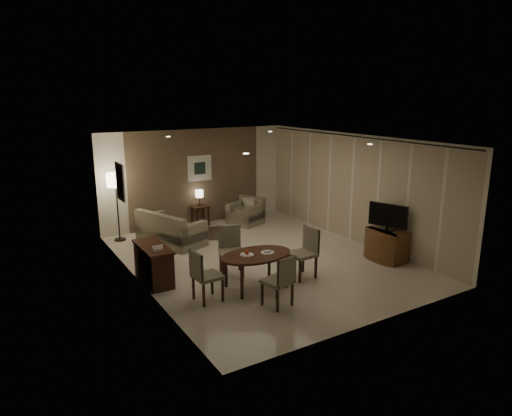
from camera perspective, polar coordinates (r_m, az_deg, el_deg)
room_shell at (r=10.37m, az=-0.57°, el=1.30°), size 5.50×7.00×2.70m
taupe_accent at (r=13.07m, az=-7.48°, el=3.85°), size 3.96×0.03×2.70m
curtain_wall at (r=11.64m, az=11.90°, el=2.26°), size 0.08×6.70×2.58m
curtain_rod at (r=11.45m, az=12.24°, el=8.74°), size 0.03×6.80×0.03m
art_back_frame at (r=13.04m, az=-7.06°, el=4.96°), size 0.72×0.03×0.72m
art_back_canvas at (r=13.03m, az=-7.04°, el=4.95°), size 0.34×0.01×0.34m
art_left_frame at (r=9.97m, az=-16.60°, el=3.14°), size 0.03×0.60×0.80m
art_left_canvas at (r=9.98m, az=-16.52°, el=3.15°), size 0.01×0.46×0.64m
downlight_nl at (r=7.56m, az=-1.27°, el=6.81°), size 0.10×0.10×0.01m
downlight_nr at (r=9.27m, az=14.06°, el=7.74°), size 0.10×0.10×0.01m
downlight_fl at (r=10.82m, az=-10.92°, el=8.75°), size 0.10×0.10×0.01m
downlight_fr at (r=12.07m, az=1.79°, el=9.52°), size 0.10×0.10×0.01m
console_desk at (r=9.31m, az=-12.68°, el=-6.82°), size 0.48×1.20×0.75m
telephone at (r=8.90m, az=-12.20°, el=-4.87°), size 0.20×0.14×0.09m
tv_cabinet at (r=10.67m, az=16.00°, el=-4.45°), size 0.48×0.90×0.70m
flat_tv at (r=10.47m, az=16.17°, el=-0.99°), size 0.36×0.85×0.60m
dining_table at (r=8.85m, az=0.04°, el=-7.85°), size 1.44×0.90×0.68m
chair_near at (r=8.09m, az=2.68°, el=-9.04°), size 0.54×0.54×0.94m
chair_far at (r=9.41m, az=-3.10°, el=-5.46°), size 0.61×0.61×1.00m
chair_left at (r=8.30m, az=-6.07°, el=-8.38°), size 0.50×0.50×0.96m
chair_right at (r=9.30m, az=5.75°, el=-5.67°), size 0.51×0.51×1.02m
plate_a at (r=8.68m, az=-1.15°, el=-5.85°), size 0.26×0.26×0.02m
plate_b at (r=8.79m, az=1.44°, el=-5.58°), size 0.26×0.26×0.02m
fruit_apple at (r=8.66m, az=-1.16°, el=-5.52°), size 0.09×0.09×0.09m
napkin at (r=8.79m, az=1.44°, el=-5.44°), size 0.12×0.08×0.03m
round_rug at (r=12.32m, az=-5.15°, el=-3.15°), size 1.23×1.23×0.01m
sofa at (r=11.57m, az=-10.59°, el=-2.40°), size 1.93×1.42×0.82m
armchair at (r=13.07m, az=-1.33°, el=-0.40°), size 1.06×1.09×0.75m
side_table at (r=13.06m, az=-6.98°, el=-0.94°), size 0.44×0.44×0.57m
table_lamp at (r=12.95m, az=-7.09°, el=1.36°), size 0.22×0.22×0.50m
floor_lamp at (r=12.00m, az=-16.92°, el=0.09°), size 0.44×0.44×1.74m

